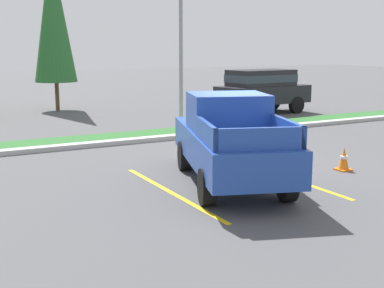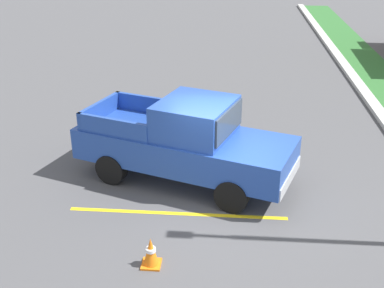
{
  "view_description": "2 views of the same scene",
  "coord_description": "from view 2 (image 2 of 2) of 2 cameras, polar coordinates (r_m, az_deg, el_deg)",
  "views": [
    {
      "loc": [
        -7.38,
        -10.88,
        3.18
      ],
      "look_at": [
        -1.33,
        0.21,
        0.79
      ],
      "focal_mm": 48.2,
      "sensor_mm": 36.0,
      "label": 1
    },
    {
      "loc": [
        9.62,
        0.08,
        5.89
      ],
      "look_at": [
        -1.25,
        -0.82,
        0.85
      ],
      "focal_mm": 45.7,
      "sensor_mm": 36.0,
      "label": 2
    }
  ],
  "objects": [
    {
      "name": "traffic_cone",
      "position": [
        9.26,
        -4.83,
        -12.48
      ],
      "size": [
        0.36,
        0.36,
        0.6
      ],
      "color": "orange",
      "rests_on": "ground"
    },
    {
      "name": "ground_plane",
      "position": [
        11.27,
        3.65,
        -6.73
      ],
      "size": [
        120.0,
        120.0,
        0.0
      ],
      "primitive_type": "plane",
      "color": "#4C4C4F"
    },
    {
      "name": "parking_line_far",
      "position": [
        10.83,
        -1.7,
        -8.11
      ],
      "size": [
        0.12,
        4.8,
        0.01
      ],
      "primitive_type": "cube",
      "color": "yellow",
      "rests_on": "ground"
    },
    {
      "name": "pickup_truck_main",
      "position": [
        11.67,
        -0.71,
        0.26
      ],
      "size": [
        3.52,
        5.55,
        2.1
      ],
      "color": "black",
      "rests_on": "ground"
    },
    {
      "name": "parking_line_near",
      "position": [
        13.52,
        -0.26,
        -0.98
      ],
      "size": [
        0.12,
        4.8,
        0.01
      ],
      "primitive_type": "cube",
      "color": "yellow",
      "rests_on": "ground"
    }
  ]
}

